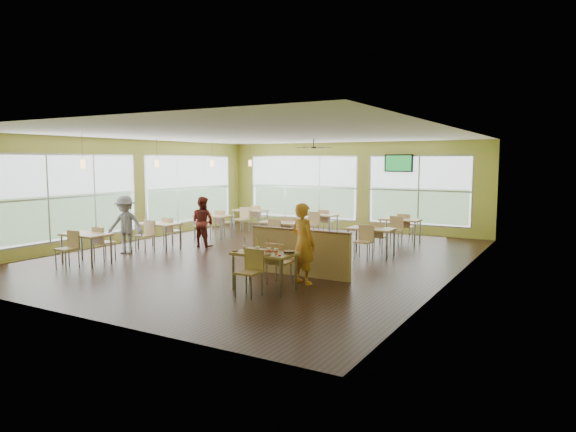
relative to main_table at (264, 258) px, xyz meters
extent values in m
plane|color=black|center=(-2.00, 3.00, -0.63)|extent=(12.00, 12.00, 0.00)
plane|color=white|center=(-2.00, 3.00, 2.57)|extent=(12.00, 12.00, 0.00)
cube|color=#C2BD4E|center=(-2.00, 9.00, 0.97)|extent=(10.00, 0.04, 3.20)
cube|color=#C2BD4E|center=(-2.00, -3.00, 0.97)|extent=(10.00, 0.04, 3.20)
cube|color=#C2BD4E|center=(-7.00, 3.00, 0.97)|extent=(0.04, 12.00, 3.20)
cube|color=#C2BD4E|center=(3.00, 3.00, 0.97)|extent=(0.04, 12.00, 3.20)
cube|color=white|center=(-6.98, 1.00, 0.89)|extent=(0.02, 4.50, 2.35)
cube|color=white|center=(-6.98, 6.00, 0.89)|extent=(0.02, 4.50, 2.35)
cube|color=white|center=(-4.00, 8.98, 0.89)|extent=(4.50, 0.02, 2.35)
cube|color=white|center=(0.50, 8.98, 0.89)|extent=(3.50, 0.02, 2.35)
cube|color=#B7BABC|center=(-6.97, 3.50, -0.28)|extent=(0.04, 9.40, 0.05)
cube|color=#B7BABC|center=(-1.75, 8.97, -0.28)|extent=(8.00, 0.04, 0.05)
cube|color=tan|center=(0.00, 0.00, 0.10)|extent=(1.20, 0.70, 0.04)
cube|color=brown|center=(0.00, 0.00, 0.07)|extent=(1.22, 0.71, 0.01)
cylinder|color=slate|center=(-0.54, -0.29, -0.28)|extent=(0.05, 0.05, 0.71)
cylinder|color=slate|center=(0.54, -0.29, -0.28)|extent=(0.05, 0.05, 0.71)
cylinder|color=slate|center=(-0.54, 0.29, -0.28)|extent=(0.05, 0.05, 0.71)
cylinder|color=slate|center=(0.54, 0.29, -0.28)|extent=(0.05, 0.05, 0.71)
cube|color=tan|center=(0.00, 0.55, -0.18)|extent=(0.42, 0.42, 0.04)
cube|color=tan|center=(0.00, 0.74, 0.04)|extent=(0.42, 0.04, 0.40)
cube|color=tan|center=(0.00, -0.55, -0.18)|extent=(0.42, 0.42, 0.04)
cube|color=tan|center=(0.00, -0.74, 0.04)|extent=(0.42, 0.04, 0.40)
cube|color=tan|center=(0.00, 1.45, -0.13)|extent=(2.40, 0.12, 1.00)
cube|color=brown|center=(0.00, 1.45, 0.39)|extent=(2.40, 0.14, 0.04)
cube|color=tan|center=(-5.20, 0.00, 0.10)|extent=(1.20, 0.70, 0.04)
cube|color=brown|center=(-5.20, 0.00, 0.07)|extent=(1.22, 0.71, 0.01)
cylinder|color=slate|center=(-5.74, -0.29, -0.28)|extent=(0.05, 0.05, 0.71)
cylinder|color=slate|center=(-4.66, -0.29, -0.28)|extent=(0.05, 0.05, 0.71)
cylinder|color=slate|center=(-5.74, 0.29, -0.28)|extent=(0.05, 0.05, 0.71)
cylinder|color=slate|center=(-4.66, 0.29, -0.28)|extent=(0.05, 0.05, 0.71)
cube|color=tan|center=(-5.20, 0.55, -0.18)|extent=(0.42, 0.42, 0.04)
cube|color=tan|center=(-5.20, 0.74, 0.04)|extent=(0.42, 0.04, 0.40)
cube|color=tan|center=(-5.20, -0.55, -0.18)|extent=(0.42, 0.42, 0.04)
cube|color=tan|center=(-5.20, -0.74, 0.04)|extent=(0.42, 0.04, 0.40)
cube|color=tan|center=(-5.20, 2.50, 0.10)|extent=(1.20, 0.70, 0.04)
cube|color=brown|center=(-5.20, 2.50, 0.07)|extent=(1.22, 0.71, 0.01)
cylinder|color=slate|center=(-5.74, 2.21, -0.28)|extent=(0.05, 0.05, 0.71)
cylinder|color=slate|center=(-4.66, 2.21, -0.28)|extent=(0.05, 0.05, 0.71)
cylinder|color=slate|center=(-5.74, 2.79, -0.28)|extent=(0.05, 0.05, 0.71)
cylinder|color=slate|center=(-4.66, 2.79, -0.28)|extent=(0.05, 0.05, 0.71)
cube|color=tan|center=(-5.20, 3.05, -0.18)|extent=(0.42, 0.42, 0.04)
cube|color=tan|center=(-5.20, 3.24, 0.04)|extent=(0.42, 0.04, 0.40)
cube|color=tan|center=(-5.20, 1.95, -0.18)|extent=(0.42, 0.42, 0.04)
cube|color=tan|center=(-5.20, 1.76, 0.04)|extent=(0.42, 0.04, 0.40)
cube|color=tan|center=(-5.20, 5.00, 0.10)|extent=(1.20, 0.70, 0.04)
cube|color=brown|center=(-5.20, 5.00, 0.07)|extent=(1.22, 0.71, 0.01)
cylinder|color=slate|center=(-5.74, 4.71, -0.28)|extent=(0.05, 0.05, 0.71)
cylinder|color=slate|center=(-4.66, 4.71, -0.28)|extent=(0.05, 0.05, 0.71)
cylinder|color=slate|center=(-5.74, 5.29, -0.28)|extent=(0.05, 0.05, 0.71)
cylinder|color=slate|center=(-4.66, 5.29, -0.28)|extent=(0.05, 0.05, 0.71)
cube|color=tan|center=(-5.20, 5.55, -0.18)|extent=(0.42, 0.42, 0.04)
cube|color=tan|center=(-5.20, 5.74, 0.04)|extent=(0.42, 0.04, 0.40)
cube|color=tan|center=(-5.20, 4.45, -0.18)|extent=(0.42, 0.42, 0.04)
cube|color=tan|center=(-5.20, 4.26, 0.04)|extent=(0.42, 0.04, 0.40)
cube|color=tan|center=(-5.20, 7.20, 0.10)|extent=(1.20, 0.70, 0.04)
cube|color=brown|center=(-5.20, 7.20, 0.07)|extent=(1.22, 0.71, 0.01)
cylinder|color=slate|center=(-5.74, 6.91, -0.28)|extent=(0.05, 0.05, 0.71)
cylinder|color=slate|center=(-4.66, 6.91, -0.28)|extent=(0.05, 0.05, 0.71)
cylinder|color=slate|center=(-5.74, 7.49, -0.28)|extent=(0.05, 0.05, 0.71)
cylinder|color=slate|center=(-4.66, 7.49, -0.28)|extent=(0.05, 0.05, 0.71)
cube|color=tan|center=(-5.20, 7.75, -0.18)|extent=(0.42, 0.42, 0.04)
cube|color=tan|center=(-5.20, 7.94, 0.04)|extent=(0.42, 0.04, 0.40)
cube|color=tan|center=(-5.20, 6.65, -0.18)|extent=(0.42, 0.42, 0.04)
cube|color=tan|center=(-5.20, 6.46, 0.04)|extent=(0.42, 0.04, 0.40)
cube|color=tan|center=(-2.30, 4.50, 0.10)|extent=(1.20, 0.70, 0.04)
cube|color=brown|center=(-2.30, 4.50, 0.07)|extent=(1.22, 0.71, 0.01)
cylinder|color=slate|center=(-2.84, 4.21, -0.28)|extent=(0.05, 0.05, 0.71)
cylinder|color=slate|center=(-1.76, 4.21, -0.28)|extent=(0.05, 0.05, 0.71)
cylinder|color=slate|center=(-2.84, 4.79, -0.28)|extent=(0.05, 0.05, 0.71)
cylinder|color=slate|center=(-1.76, 4.79, -0.28)|extent=(0.05, 0.05, 0.71)
cube|color=tan|center=(-2.30, 5.05, -0.18)|extent=(0.42, 0.42, 0.04)
cube|color=tan|center=(-2.30, 5.24, 0.04)|extent=(0.42, 0.04, 0.40)
cube|color=tan|center=(-2.30, 3.95, -0.18)|extent=(0.42, 0.42, 0.04)
cube|color=tan|center=(-2.30, 3.76, 0.04)|extent=(0.42, 0.04, 0.40)
cube|color=tan|center=(-2.30, 7.00, 0.10)|extent=(1.20, 0.70, 0.04)
cube|color=brown|center=(-2.30, 7.00, 0.07)|extent=(1.22, 0.71, 0.01)
cylinder|color=slate|center=(-2.84, 6.71, -0.28)|extent=(0.05, 0.05, 0.71)
cylinder|color=slate|center=(-1.76, 6.71, -0.28)|extent=(0.05, 0.05, 0.71)
cylinder|color=slate|center=(-2.84, 7.29, -0.28)|extent=(0.05, 0.05, 0.71)
cylinder|color=slate|center=(-1.76, 7.29, -0.28)|extent=(0.05, 0.05, 0.71)
cube|color=tan|center=(-2.30, 7.55, -0.18)|extent=(0.42, 0.42, 0.04)
cube|color=tan|center=(-2.30, 7.74, 0.04)|extent=(0.42, 0.04, 0.40)
cube|color=tan|center=(-2.30, 6.45, -0.18)|extent=(0.42, 0.42, 0.04)
cube|color=tan|center=(-2.30, 6.26, 0.04)|extent=(0.42, 0.04, 0.40)
cube|color=tan|center=(0.50, 4.50, 0.10)|extent=(1.20, 0.70, 0.04)
cube|color=brown|center=(0.50, 4.50, 0.07)|extent=(1.22, 0.71, 0.01)
cylinder|color=slate|center=(-0.04, 4.21, -0.28)|extent=(0.05, 0.05, 0.71)
cylinder|color=slate|center=(1.04, 4.21, -0.28)|extent=(0.05, 0.05, 0.71)
cylinder|color=slate|center=(-0.04, 4.79, -0.28)|extent=(0.05, 0.05, 0.71)
cylinder|color=slate|center=(1.04, 4.79, -0.28)|extent=(0.05, 0.05, 0.71)
cube|color=tan|center=(0.50, 5.05, -0.18)|extent=(0.42, 0.42, 0.04)
cube|color=tan|center=(0.50, 5.24, 0.04)|extent=(0.42, 0.04, 0.40)
cube|color=tan|center=(0.50, 3.95, -0.18)|extent=(0.42, 0.42, 0.04)
cube|color=tan|center=(0.50, 3.76, 0.04)|extent=(0.42, 0.04, 0.40)
cube|color=tan|center=(0.50, 7.00, 0.10)|extent=(1.20, 0.70, 0.04)
cube|color=brown|center=(0.50, 7.00, 0.07)|extent=(1.22, 0.71, 0.01)
cylinder|color=slate|center=(-0.04, 6.71, -0.28)|extent=(0.05, 0.05, 0.71)
cylinder|color=slate|center=(1.04, 6.71, -0.28)|extent=(0.05, 0.05, 0.71)
cylinder|color=slate|center=(-0.04, 7.29, -0.28)|extent=(0.05, 0.05, 0.71)
cylinder|color=slate|center=(1.04, 7.29, -0.28)|extent=(0.05, 0.05, 0.71)
cube|color=tan|center=(0.50, 7.55, -0.18)|extent=(0.42, 0.42, 0.04)
cube|color=tan|center=(0.50, 7.74, 0.04)|extent=(0.42, 0.04, 0.40)
cube|color=tan|center=(0.50, 6.45, -0.18)|extent=(0.42, 0.42, 0.04)
cube|color=tan|center=(0.50, 6.26, 0.04)|extent=(0.42, 0.04, 0.40)
cylinder|color=#2D2119|center=(-5.20, 0.00, 2.22)|extent=(0.01, 0.01, 0.70)
cylinder|color=#F7B651|center=(-5.20, 0.00, 1.82)|extent=(0.11, 0.11, 0.22)
cylinder|color=#2D2119|center=(-5.20, 2.50, 2.22)|extent=(0.01, 0.01, 0.70)
cylinder|color=#F7B651|center=(-5.20, 2.50, 1.82)|extent=(0.11, 0.11, 0.22)
cylinder|color=#2D2119|center=(-5.20, 5.00, 2.22)|extent=(0.01, 0.01, 0.70)
cylinder|color=#F7B651|center=(-5.20, 5.00, 1.82)|extent=(0.11, 0.11, 0.22)
cylinder|color=#2D2119|center=(-5.20, 7.20, 2.22)|extent=(0.01, 0.01, 0.70)
cylinder|color=#F7B651|center=(-5.20, 7.20, 1.82)|extent=(0.11, 0.11, 0.22)
cylinder|color=#2D2119|center=(-2.00, 6.00, 2.45)|extent=(0.03, 0.03, 0.24)
cylinder|color=#2D2119|center=(-2.00, 6.00, 2.31)|extent=(0.16, 0.16, 0.06)
cube|color=#2D2119|center=(-1.65, 6.00, 2.31)|extent=(0.55, 0.10, 0.01)
cube|color=#2D2119|center=(-2.00, 6.35, 2.31)|extent=(0.10, 0.55, 0.01)
cube|color=#2D2119|center=(-2.35, 6.00, 2.31)|extent=(0.55, 0.10, 0.01)
cube|color=#2D2119|center=(-2.00, 5.65, 2.31)|extent=(0.10, 0.55, 0.01)
cube|color=black|center=(-0.20, 8.90, 1.82)|extent=(1.00, 0.06, 0.60)
cube|color=#1A8133|center=(-0.20, 8.87, 1.82)|extent=(0.90, 0.01, 0.52)
imported|color=#E55219|center=(0.40, 0.86, 0.21)|extent=(0.71, 0.57, 1.67)
imported|color=maroon|center=(-4.33, 3.41, 0.11)|extent=(0.73, 0.57, 1.49)
imported|color=slate|center=(-5.45, 1.49, 0.16)|extent=(1.16, 0.90, 1.59)
cone|color=white|center=(-0.42, -0.06, 0.17)|extent=(0.08, 0.08, 0.10)
cylinder|color=red|center=(-0.42, -0.06, 0.17)|extent=(0.07, 0.07, 0.03)
cylinder|color=white|center=(-0.42, -0.06, 0.23)|extent=(0.08, 0.08, 0.01)
cylinder|color=blue|center=(-0.42, -0.06, 0.32)|extent=(0.01, 0.05, 0.19)
cone|color=white|center=(-0.09, -0.11, 0.17)|extent=(0.08, 0.08, 0.11)
cylinder|color=red|center=(-0.09, -0.11, 0.18)|extent=(0.08, 0.08, 0.03)
cylinder|color=white|center=(-0.09, -0.11, 0.24)|extent=(0.09, 0.09, 0.01)
cylinder|color=yellow|center=(-0.09, -0.11, 0.33)|extent=(0.03, 0.05, 0.20)
cone|color=white|center=(0.17, -0.11, 0.18)|extent=(0.08, 0.08, 0.11)
cylinder|color=red|center=(0.17, -0.11, 0.18)|extent=(0.08, 0.08, 0.03)
cylinder|color=white|center=(0.17, -0.11, 0.24)|extent=(0.09, 0.09, 0.01)
cylinder|color=red|center=(0.17, -0.11, 0.34)|extent=(0.02, 0.05, 0.21)
cone|color=white|center=(0.32, -0.09, 0.17)|extent=(0.08, 0.08, 0.11)
cylinder|color=red|center=(0.32, -0.09, 0.18)|extent=(0.08, 0.08, 0.03)
cylinder|color=white|center=(0.32, -0.09, 0.23)|extent=(0.09, 0.09, 0.01)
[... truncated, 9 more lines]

